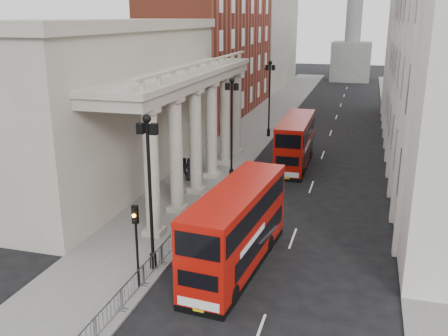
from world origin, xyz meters
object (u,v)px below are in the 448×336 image
Objects in this scene: lamp_post_south at (150,183)px; pedestrian_a at (174,184)px; bus_near at (237,227)px; pedestrian_b at (184,168)px; lamp_post_mid at (232,122)px; monument_column at (355,1)px; traffic_light at (136,231)px; lamp_post_north at (269,94)px; pedestrian_c at (190,169)px; bus_far at (295,141)px.

pedestrian_a is (-3.08, 10.94, -3.93)m from lamp_post_south.
bus_near is (4.18, 1.62, -2.59)m from lamp_post_south.
lamp_post_south is at bearing 114.20° from pedestrian_b.
lamp_post_mid is (0.00, 16.00, 0.00)m from lamp_post_south.
monument_column is 5.17× the size of bus_near.
lamp_post_mid reaches higher than traffic_light.
lamp_post_north is 34.07m from traffic_light.
bus_near is at bearing -73.81° from lamp_post_mid.
traffic_light is 2.50× the size of pedestrian_a.
lamp_post_south and lamp_post_mid have the same top height.
monument_column is 73.14m from lamp_post_mid.
pedestrian_b is 0.79m from pedestrian_c.
lamp_post_mid is 5.17m from pedestrian_c.
lamp_post_mid reaches higher than pedestrian_a.
monument_column is at bearing 84.76° from lamp_post_mid.
bus_far is at bearing -131.43° from pedestrian_b.
lamp_post_south is 4.45× the size of pedestrian_c.
lamp_post_south is at bearing -153.67° from bus_near.
monument_column reaches higher than bus_near.
lamp_post_north is 0.79× the size of bus_near.
lamp_post_south is at bearing -102.15° from bus_far.
pedestrian_c is at bearing -100.45° from lamp_post_north.
pedestrian_b is at bearing -142.09° from bus_far.
bus_near is at bearing -91.36° from bus_far.
bus_far is at bearing -91.88° from monument_column.
lamp_post_south is 1.00× the size of lamp_post_mid.
bus_far is (4.33, 23.76, -0.85)m from traffic_light.
bus_far is 5.84× the size of pedestrian_a.
lamp_post_south is 22.35m from bus_far.
lamp_post_north is at bearing 90.00° from lamp_post_mid.
lamp_post_north is at bearing -96.72° from monument_column.
pedestrian_a is 3.76m from pedestrian_c.
pedestrian_a is at bearing -121.36° from lamp_post_mid.
traffic_light is at bearing -87.16° from lamp_post_south.
bus_far is 5.86× the size of pedestrian_b.
lamp_post_mid is at bearing -157.60° from pedestrian_b.
lamp_post_mid is at bearing 26.30° from pedestrian_a.
pedestrian_c is (-7.62, -7.04, -1.21)m from bus_far.
lamp_post_mid is 4.84× the size of pedestrian_a.
bus_far is 5.38× the size of pedestrian_c.
monument_column is 6.51× the size of lamp_post_mid.
lamp_post_mid is 4.85× the size of pedestrian_b.
pedestrian_a is 1.00× the size of pedestrian_b.
pedestrian_c is (0.64, -0.46, 0.08)m from pedestrian_b.
lamp_post_south is 16.00m from lamp_post_mid.
traffic_light is 2.30× the size of pedestrian_c.
lamp_post_south is 16.12m from pedestrian_b.
bus_near is (-2.42, -86.38, -13.66)m from monument_column.
traffic_light is at bearing -89.68° from lamp_post_mid.
pedestrian_c is at bearing -157.82° from lamp_post_mid.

